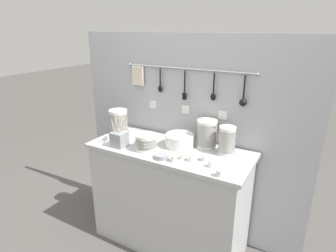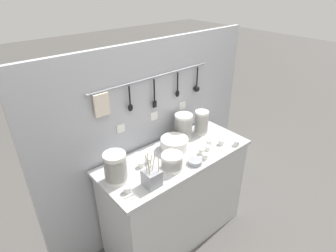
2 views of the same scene
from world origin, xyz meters
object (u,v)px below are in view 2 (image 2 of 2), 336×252
bowl_stack_nested_right (116,168)px  bowl_stack_short_front (202,122)px  cup_centre (149,161)px  cup_by_caddy (127,189)px  cup_front_right (209,142)px  cup_back_left (237,143)px  plate_stack (174,144)px  cup_mid_row (207,148)px  cup_edge_near (153,167)px  bowl_stack_tall_left (172,162)px  cup_back_right (221,142)px  bowl_stack_back_corner (183,126)px  cup_beside_plates (205,156)px  steel_mixing_bowl (195,162)px  cup_edge_far (141,164)px  cup_front_left (202,151)px  cutlery_caddy (152,178)px

bowl_stack_nested_right → bowl_stack_short_front: 0.96m
cup_centre → cup_by_caddy: same height
cup_front_right → cup_back_left: (0.17, -0.16, 0.00)m
plate_stack → cup_by_caddy: size_ratio=4.86×
cup_front_right → cup_mid_row: bearing=-148.3°
cup_edge_near → bowl_stack_tall_left: bearing=-35.1°
bowl_stack_nested_right → cup_mid_row: size_ratio=4.82×
plate_stack → bowl_stack_short_front: bearing=7.1°
cup_back_right → bowl_stack_nested_right: bearing=169.7°
cup_by_caddy → cup_edge_near: size_ratio=1.00×
bowl_stack_back_corner → cup_centre: bearing=-166.7°
cup_centre → cup_beside_plates: 0.45m
plate_stack → steel_mixing_bowl: plate_stack is taller
cup_edge_far → cup_mid_row: same height
steel_mixing_bowl → cup_front_left: size_ratio=2.36×
plate_stack → cup_edge_far: plate_stack is taller
bowl_stack_short_front → cup_edge_near: bearing=-167.4°
cup_by_caddy → cup_mid_row: (0.79, -0.01, 0.00)m
cup_centre → cup_front_left: size_ratio=1.00×
bowl_stack_short_front → cup_mid_row: bowl_stack_short_front is taller
bowl_stack_short_front → cup_by_caddy: bearing=-166.4°
bowl_stack_back_corner → cup_edge_far: bearing=-168.1°
cup_edge_near → cup_mid_row: 0.52m
cup_front_right → cup_back_right: size_ratio=1.00×
plate_stack → cup_front_right: plate_stack is taller
cutlery_caddy → cup_mid_row: (0.62, 0.04, -0.04)m
cup_centre → cup_edge_far: 0.07m
bowl_stack_nested_right → cup_beside_plates: 0.72m
cutlery_caddy → cup_front_right: 0.70m
plate_stack → cup_beside_plates: plate_stack is taller
bowl_stack_nested_right → cup_edge_far: bearing=4.8°
bowl_stack_nested_right → cup_centre: (0.30, 0.02, -0.09)m
bowl_stack_short_front → cup_by_caddy: bowl_stack_short_front is taller
plate_stack → cutlery_caddy: size_ratio=0.89×
plate_stack → cup_edge_far: 0.36m
bowl_stack_tall_left → cup_beside_plates: bearing=-14.4°
cup_front_right → cup_edge_far: 0.65m
cup_back_right → cup_edge_far: same height
cup_centre → bowl_stack_nested_right: bearing=-175.7°
cup_beside_plates → bowl_stack_short_front: bearing=48.0°
cup_back_right → cup_edge_far: (-0.71, 0.19, 0.00)m
bowl_stack_back_corner → cup_edge_near: 0.55m
cup_edge_near → plate_stack: bearing=18.9°
cup_back_right → cup_beside_plates: bearing=-168.2°
steel_mixing_bowl → cup_by_caddy: size_ratio=2.36×
steel_mixing_bowl → cup_by_caddy: cup_by_caddy is taller
cutlery_caddy → cup_centre: bearing=58.3°
steel_mixing_bowl → cup_back_right: 0.37m
cup_back_left → cup_mid_row: 0.28m
bowl_stack_back_corner → bowl_stack_nested_right: (-0.78, -0.14, 0.00)m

